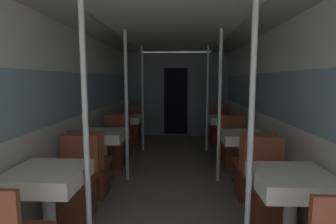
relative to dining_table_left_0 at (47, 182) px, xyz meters
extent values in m
cube|color=silver|center=(-0.39, 1.82, 0.48)|extent=(0.05, 8.33, 2.25)
cube|color=#8CB2C6|center=(-0.38, 1.82, 0.67)|extent=(0.03, 7.66, 0.64)
cube|color=silver|center=(2.49, 1.82, 0.48)|extent=(0.05, 8.33, 2.25)
cube|color=#8CB2C6|center=(2.48, 1.82, 0.67)|extent=(0.03, 7.66, 0.64)
cube|color=silver|center=(1.05, 1.82, 1.66)|extent=(2.88, 8.33, 0.04)
cube|color=#999993|center=(-0.13, 1.82, 1.62)|extent=(0.52, 7.99, 0.03)
cube|color=#999993|center=(2.23, 1.82, 1.62)|extent=(0.52, 7.99, 0.03)
cube|color=slate|center=(1.05, 5.01, 0.48)|extent=(2.83, 0.08, 2.25)
cube|color=black|center=(1.05, 4.96, 0.30)|extent=(0.64, 0.01, 1.80)
cylinder|color=#B7B7BC|center=(0.00, 0.00, -0.27)|extent=(0.11, 0.11, 0.72)
cube|color=#B2B2B7|center=(0.00, 0.00, 0.10)|extent=(0.59, 0.59, 0.02)
cube|color=white|center=(0.00, 0.00, 0.04)|extent=(0.63, 0.63, 0.14)
cube|color=brown|center=(0.00, 0.55, -0.43)|extent=(0.37, 0.37, 0.42)
cube|color=brown|center=(0.00, 0.55, -0.19)|extent=(0.44, 0.44, 0.05)
cube|color=brown|center=(0.00, 0.75, 0.04)|extent=(0.44, 0.04, 0.42)
cylinder|color=silver|center=(0.36, 0.00, 0.48)|extent=(0.05, 0.05, 2.25)
cylinder|color=#4C4C51|center=(0.00, 1.71, -0.63)|extent=(0.30, 0.30, 0.01)
cylinder|color=#B7B7BC|center=(0.00, 1.71, -0.27)|extent=(0.11, 0.11, 0.72)
cube|color=#B2B2B7|center=(0.00, 1.71, 0.10)|extent=(0.59, 0.59, 0.02)
cube|color=white|center=(0.00, 1.71, 0.04)|extent=(0.63, 0.63, 0.14)
cube|color=brown|center=(0.00, 1.16, -0.43)|extent=(0.37, 0.37, 0.42)
cube|color=brown|center=(0.00, 1.16, -0.19)|extent=(0.44, 0.44, 0.05)
cube|color=brown|center=(0.00, 0.96, 0.04)|extent=(0.44, 0.04, 0.42)
cube|color=brown|center=(0.00, 2.25, -0.43)|extent=(0.37, 0.37, 0.42)
cube|color=brown|center=(0.00, 2.25, -0.19)|extent=(0.44, 0.44, 0.05)
cube|color=brown|center=(0.00, 2.45, 0.04)|extent=(0.44, 0.04, 0.42)
cylinder|color=silver|center=(0.36, 1.71, 0.48)|extent=(0.05, 0.05, 2.25)
cylinder|color=#4C4C51|center=(0.00, 3.41, -0.63)|extent=(0.30, 0.30, 0.01)
cylinder|color=#B7B7BC|center=(0.00, 3.41, -0.27)|extent=(0.11, 0.11, 0.72)
cube|color=#B2B2B7|center=(0.00, 3.41, 0.10)|extent=(0.59, 0.59, 0.02)
cube|color=white|center=(0.00, 3.41, 0.04)|extent=(0.63, 0.63, 0.14)
cube|color=brown|center=(0.00, 2.87, -0.43)|extent=(0.37, 0.37, 0.42)
cube|color=brown|center=(0.00, 2.87, -0.19)|extent=(0.44, 0.44, 0.05)
cube|color=brown|center=(0.00, 2.67, 0.04)|extent=(0.44, 0.04, 0.42)
cube|color=brown|center=(0.00, 3.96, -0.43)|extent=(0.37, 0.37, 0.42)
cube|color=brown|center=(0.00, 3.96, -0.19)|extent=(0.44, 0.44, 0.05)
cube|color=brown|center=(0.00, 4.16, 0.04)|extent=(0.44, 0.04, 0.42)
cylinder|color=silver|center=(0.36, 3.41, 0.48)|extent=(0.05, 0.05, 2.25)
cylinder|color=#B7B7BC|center=(2.10, 0.00, -0.27)|extent=(0.11, 0.11, 0.72)
cube|color=#B2B2B7|center=(2.10, 0.00, 0.10)|extent=(0.59, 0.59, 0.02)
cube|color=white|center=(2.10, 0.00, 0.04)|extent=(0.63, 0.63, 0.14)
cube|color=brown|center=(2.10, 0.55, -0.43)|extent=(0.37, 0.37, 0.42)
cube|color=brown|center=(2.10, 0.55, -0.19)|extent=(0.44, 0.44, 0.05)
cube|color=brown|center=(2.10, 0.75, 0.04)|extent=(0.44, 0.04, 0.42)
cylinder|color=silver|center=(1.74, 0.00, 0.48)|extent=(0.05, 0.05, 2.25)
cylinder|color=#4C4C51|center=(2.10, 1.71, -0.63)|extent=(0.30, 0.30, 0.01)
cylinder|color=#B7B7BC|center=(2.10, 1.71, -0.27)|extent=(0.11, 0.11, 0.72)
cube|color=#B2B2B7|center=(2.10, 1.71, 0.10)|extent=(0.59, 0.59, 0.02)
cube|color=white|center=(2.10, 1.71, 0.04)|extent=(0.63, 0.63, 0.14)
cube|color=brown|center=(2.10, 1.16, -0.43)|extent=(0.37, 0.37, 0.42)
cube|color=brown|center=(2.10, 1.16, -0.19)|extent=(0.44, 0.44, 0.05)
cube|color=brown|center=(2.10, 0.96, 0.04)|extent=(0.44, 0.04, 0.42)
cube|color=brown|center=(2.10, 2.25, -0.43)|extent=(0.37, 0.37, 0.42)
cube|color=brown|center=(2.10, 2.25, -0.19)|extent=(0.44, 0.44, 0.05)
cube|color=brown|center=(2.10, 2.45, 0.04)|extent=(0.44, 0.04, 0.42)
cylinder|color=silver|center=(1.74, 1.71, 0.48)|extent=(0.05, 0.05, 2.25)
cylinder|color=#4C4C51|center=(2.10, 3.41, -0.63)|extent=(0.30, 0.30, 0.01)
cylinder|color=#B7B7BC|center=(2.10, 3.41, -0.27)|extent=(0.11, 0.11, 0.72)
cube|color=#B2B2B7|center=(2.10, 3.41, 0.10)|extent=(0.59, 0.59, 0.02)
cube|color=white|center=(2.10, 3.41, 0.04)|extent=(0.63, 0.63, 0.14)
cube|color=brown|center=(2.10, 2.87, -0.43)|extent=(0.37, 0.37, 0.42)
cube|color=brown|center=(2.10, 2.87, -0.19)|extent=(0.44, 0.44, 0.05)
cube|color=brown|center=(2.10, 2.67, 0.04)|extent=(0.44, 0.04, 0.42)
cube|color=brown|center=(2.10, 3.96, -0.43)|extent=(0.37, 0.37, 0.42)
cube|color=brown|center=(2.10, 3.96, -0.19)|extent=(0.44, 0.44, 0.05)
cube|color=brown|center=(2.10, 4.16, 0.04)|extent=(0.44, 0.04, 0.42)
cylinder|color=silver|center=(1.74, 3.41, 0.48)|extent=(0.05, 0.05, 2.25)
camera|label=1|loc=(1.15, -2.14, 0.88)|focal=28.00mm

